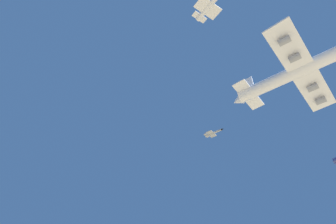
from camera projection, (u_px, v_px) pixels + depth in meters
name	position (u px, v px, depth m)	size (l,w,h in m)	color
carrier_jet	(304.00, 69.00, 133.15)	(58.44, 63.65, 19.42)	white
chase_jet_lead	(213.00, 133.00, 199.88)	(11.75, 13.74, 4.00)	#999EA3
chase_jet_left_wing	(211.00, 4.00, 86.00)	(14.27, 10.86, 4.00)	silver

